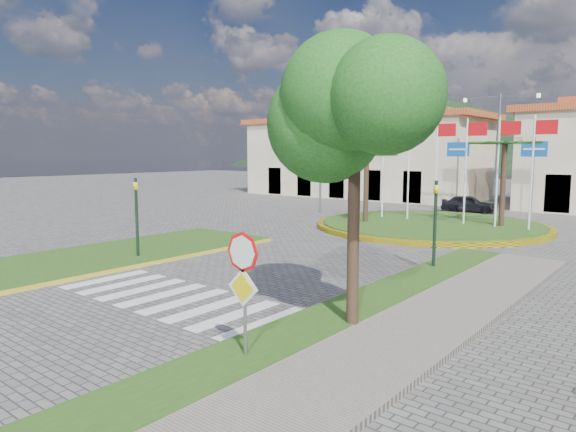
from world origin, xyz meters
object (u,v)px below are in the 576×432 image
Objects in this scene: white_van at (373,193)px; car_dark_b at (568,205)px; roundabout_island at (430,224)px; deciduous_tree at (355,107)px; car_dark_a at (468,204)px; stop_sign at (243,275)px.

white_van is 15.76m from car_dark_b.
roundabout_island is 17.70m from white_van.
roundabout_island is at bearing -158.23° from white_van.
car_dark_a is (-6.54, 25.71, -4.56)m from deciduous_tree.
roundabout_island is 13.85m from car_dark_b.
deciduous_tree is 35.21m from white_van.
car_dark_a is (10.33, -4.85, 0.05)m from white_van.
stop_sign is at bearing 176.89° from car_dark_a.
car_dark_b is (4.38, 13.13, 0.36)m from roundabout_island.
roundabout_island reaches higher than car_dark_b.
deciduous_tree reaches higher than car_dark_a.
white_van is (-16.87, 30.56, -4.61)m from deciduous_tree.
roundabout_island is 3.93× the size of car_dark_b.
car_dark_a is at bearing 104.27° from deciduous_tree.
car_dark_b is (15.76, -0.42, -0.03)m from white_van.
deciduous_tree reaches higher than stop_sign.
white_van is at bearing 50.06° from car_dark_a.
stop_sign is 29.37m from car_dark_a.
car_dark_a is at bearing -133.38° from white_van.
roundabout_island reaches higher than white_van.
white_van is 11.41m from car_dark_a.
roundabout_island is at bearing 172.05° from car_dark_a.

